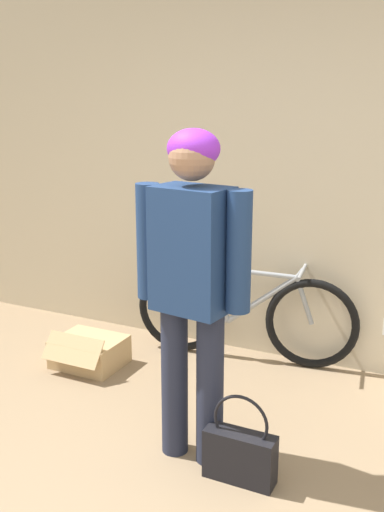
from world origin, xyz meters
name	(u,v)px	position (x,y,z in m)	size (l,w,h in m)	color
wall_back	(317,180)	(0.00, 2.40, 1.30)	(8.00, 0.07, 2.60)	beige
person	(192,269)	(-0.23, 0.95, 1.03)	(0.60, 0.29, 1.70)	#23283D
bicycle	(243,314)	(-0.43, 2.20, 0.34)	(1.60, 0.46, 0.72)	black
handbag	(240,453)	(0.08, 0.86, 0.15)	(0.36, 0.12, 0.46)	black
cardboard_box	(89,352)	(-1.36, 1.62, 0.10)	(0.46, 0.44, 0.27)	tan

